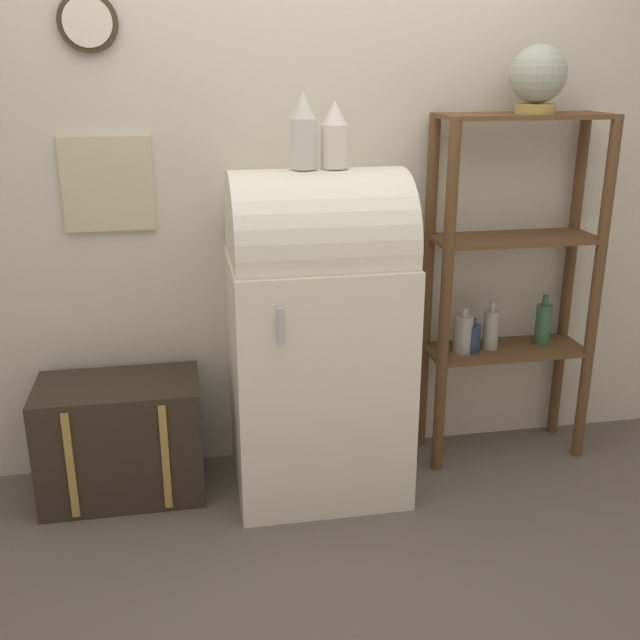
% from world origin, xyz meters
% --- Properties ---
extents(ground_plane, '(12.00, 12.00, 0.00)m').
position_xyz_m(ground_plane, '(0.00, 0.00, 0.00)').
color(ground_plane, '#60564C').
extents(wall_back, '(7.00, 0.09, 2.70)m').
position_xyz_m(wall_back, '(-0.00, 0.57, 1.35)').
color(wall_back, beige).
rests_on(wall_back, ground_plane).
extents(refrigerator, '(0.71, 0.64, 1.38)m').
position_xyz_m(refrigerator, '(-0.00, 0.25, 0.71)').
color(refrigerator, silver).
rests_on(refrigerator, ground_plane).
extents(suitcase_trunk, '(0.67, 0.40, 0.51)m').
position_xyz_m(suitcase_trunk, '(-0.83, 0.32, 0.26)').
color(suitcase_trunk, '#33281E').
rests_on(suitcase_trunk, ground_plane).
extents(shelf_unit, '(0.75, 0.30, 1.57)m').
position_xyz_m(shelf_unit, '(0.90, 0.38, 0.86)').
color(shelf_unit, brown).
rests_on(shelf_unit, ground_plane).
extents(globe, '(0.23, 0.23, 0.27)m').
position_xyz_m(globe, '(0.94, 0.35, 1.71)').
color(globe, '#AD8942').
rests_on(globe, shelf_unit).
extents(vase_left, '(0.10, 0.10, 0.29)m').
position_xyz_m(vase_left, '(-0.05, 0.24, 1.51)').
color(vase_left, beige).
rests_on(vase_left, refrigerator).
extents(vase_center, '(0.11, 0.11, 0.25)m').
position_xyz_m(vase_center, '(0.07, 0.25, 1.50)').
color(vase_center, silver).
rests_on(vase_center, refrigerator).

